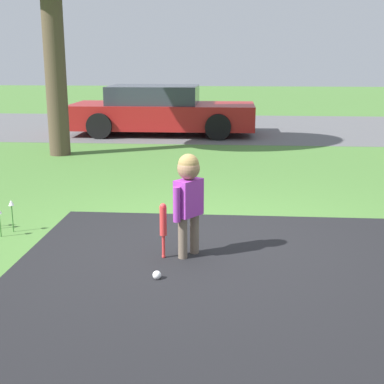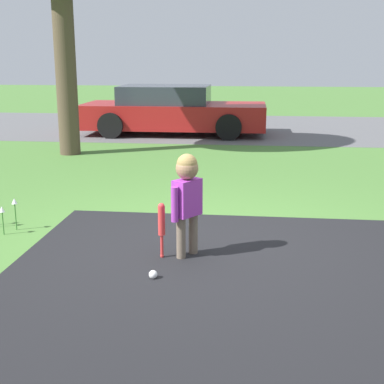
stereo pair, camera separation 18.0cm
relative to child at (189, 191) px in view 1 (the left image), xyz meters
name	(u,v)px [view 1 (the left image)]	position (x,y,z in m)	size (l,w,h in m)	color
ground_plane	(197,243)	(0.06, 0.37, -0.64)	(60.00, 60.00, 0.00)	#477533
street_strip	(221,127)	(0.06, 9.65, -0.64)	(40.00, 6.00, 0.01)	#59595B
child	(189,191)	(0.00, 0.00, 0.00)	(0.28, 0.34, 0.99)	#6B5B4C
baseball_bat	(163,223)	(-0.23, -0.08, -0.29)	(0.07, 0.07, 0.54)	red
sports_ball	(157,275)	(-0.22, -0.58, -0.60)	(0.07, 0.07, 0.07)	white
parked_car	(161,111)	(-1.38, 8.22, -0.08)	(4.43, 1.99, 1.17)	maroon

